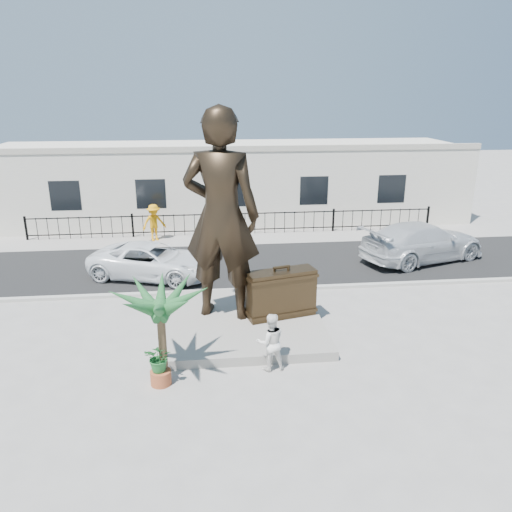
{
  "coord_description": "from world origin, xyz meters",
  "views": [
    {
      "loc": [
        -1.67,
        -13.63,
        7.53
      ],
      "look_at": [
        0.0,
        2.0,
        2.3
      ],
      "focal_mm": 35.0,
      "sensor_mm": 36.0,
      "label": 1
    }
  ],
  "objects_px": {
    "suitcase": "(281,293)",
    "tourist": "(271,342)",
    "statue": "(221,216)",
    "car_white": "(152,261)"
  },
  "relations": [
    {
      "from": "suitcase",
      "to": "tourist",
      "type": "height_order",
      "value": "suitcase"
    },
    {
      "from": "statue",
      "to": "tourist",
      "type": "bearing_deg",
      "value": 127.65
    },
    {
      "from": "car_white",
      "to": "tourist",
      "type": "bearing_deg",
      "value": -134.82
    },
    {
      "from": "suitcase",
      "to": "tourist",
      "type": "bearing_deg",
      "value": -118.98
    },
    {
      "from": "suitcase",
      "to": "car_white",
      "type": "relative_size",
      "value": 0.44
    },
    {
      "from": "suitcase",
      "to": "tourist",
      "type": "xyz_separation_m",
      "value": [
        -0.74,
        -2.83,
        -0.26
      ]
    },
    {
      "from": "statue",
      "to": "car_white",
      "type": "height_order",
      "value": "statue"
    },
    {
      "from": "statue",
      "to": "tourist",
      "type": "xyz_separation_m",
      "value": [
        1.19,
        -3.2,
        -2.88
      ]
    },
    {
      "from": "statue",
      "to": "tourist",
      "type": "distance_m",
      "value": 4.47
    },
    {
      "from": "tourist",
      "to": "car_white",
      "type": "height_order",
      "value": "tourist"
    }
  ]
}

